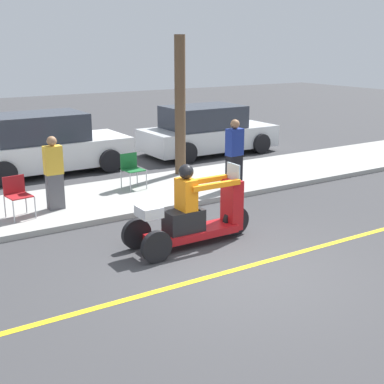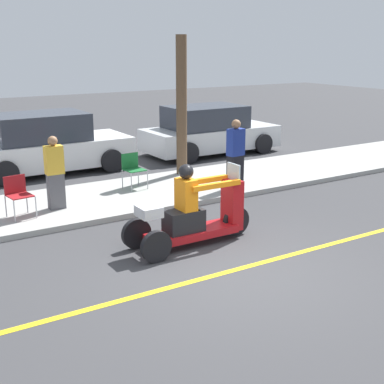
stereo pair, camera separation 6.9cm
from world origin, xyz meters
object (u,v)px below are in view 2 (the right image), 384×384
(motorcycle_trike, at_px, (193,217))
(parked_car_lot_right, at_px, (209,131))
(parked_car_lot_center, at_px, (47,145))
(tree_trunk, at_px, (182,106))
(spectator_by_tree, at_px, (235,156))
(spectator_with_child, at_px, (55,174))
(folding_chair_curbside, at_px, (133,167))
(folding_chair_set_back, at_px, (18,192))

(motorcycle_trike, relative_size, parked_car_lot_right, 0.56)
(parked_car_lot_center, relative_size, tree_trunk, 1.24)
(spectator_by_tree, xyz_separation_m, parked_car_lot_right, (2.11, 4.29, -0.19))
(parked_car_lot_right, bearing_deg, motorcycle_trike, -125.63)
(spectator_with_child, relative_size, folding_chair_curbside, 1.87)
(motorcycle_trike, bearing_deg, folding_chair_set_back, 128.41)
(tree_trunk, bearing_deg, motorcycle_trike, -118.56)
(spectator_by_tree, height_order, folding_chair_curbside, spectator_by_tree)
(motorcycle_trike, bearing_deg, folding_chair_curbside, 80.60)
(spectator_with_child, height_order, folding_chair_set_back, spectator_with_child)
(folding_chair_curbside, distance_m, parked_car_lot_right, 5.07)
(parked_car_lot_right, bearing_deg, parked_car_lot_center, 177.58)
(spectator_by_tree, bearing_deg, folding_chair_curbside, 146.18)
(motorcycle_trike, distance_m, spectator_with_child, 3.38)
(spectator_with_child, xyz_separation_m, parked_car_lot_right, (6.24, 3.61, -0.13))
(spectator_with_child, bearing_deg, folding_chair_set_back, -171.43)
(motorcycle_trike, height_order, folding_chair_set_back, motorcycle_trike)
(parked_car_lot_center, height_order, tree_trunk, tree_trunk)
(spectator_by_tree, bearing_deg, spectator_with_child, 170.70)
(spectator_with_child, bearing_deg, motorcycle_trike, -63.80)
(folding_chair_curbside, relative_size, folding_chair_set_back, 1.00)
(tree_trunk, bearing_deg, folding_chair_set_back, -163.18)
(spectator_by_tree, relative_size, parked_car_lot_center, 0.37)
(motorcycle_trike, xyz_separation_m, tree_trunk, (2.34, 4.30, 1.38))
(motorcycle_trike, distance_m, spectator_by_tree, 3.56)
(motorcycle_trike, relative_size, parked_car_lot_center, 0.55)
(folding_chair_curbside, bearing_deg, tree_trunk, 19.00)
(folding_chair_curbside, distance_m, tree_trunk, 2.23)
(parked_car_lot_center, bearing_deg, folding_chair_curbside, -70.94)
(motorcycle_trike, bearing_deg, parked_car_lot_center, 93.96)
(motorcycle_trike, xyz_separation_m, spectator_with_child, (-1.49, 3.02, 0.34))
(folding_chair_set_back, relative_size, parked_car_lot_center, 0.19)
(motorcycle_trike, distance_m, folding_chair_set_back, 3.70)
(folding_chair_curbside, bearing_deg, motorcycle_trike, -99.40)
(motorcycle_trike, xyz_separation_m, spectator_by_tree, (2.65, 2.34, 0.39))
(folding_chair_set_back, bearing_deg, motorcycle_trike, -51.59)
(spectator_with_child, distance_m, parked_car_lot_right, 7.21)
(folding_chair_curbside, relative_size, parked_car_lot_center, 0.19)
(parked_car_lot_center, xyz_separation_m, tree_trunk, (2.81, -2.55, 1.13))
(folding_chair_curbside, bearing_deg, spectator_by_tree, -33.82)
(spectator_with_child, bearing_deg, folding_chair_curbside, 18.09)
(spectator_by_tree, height_order, folding_chair_set_back, spectator_by_tree)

